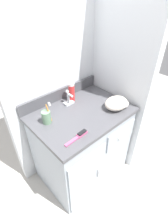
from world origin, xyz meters
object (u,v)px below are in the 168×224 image
object	(u,v)px
toothbrush_cup	(46,117)
hairbrush	(79,136)
shaving_cream_can	(72,92)
hand_towel	(117,103)

from	to	relation	value
toothbrush_cup	hairbrush	xyz separation A→B (m)	(0.08, -0.29, -0.04)
toothbrush_cup	shaving_cream_can	xyz separation A→B (m)	(0.34, 0.11, 0.03)
toothbrush_cup	hand_towel	distance (m)	0.61
hairbrush	hand_towel	size ratio (longest dim) A/B	0.91
hairbrush	hand_towel	world-z (taller)	hand_towel
hairbrush	hand_towel	xyz separation A→B (m)	(0.48, 0.05, 0.03)
toothbrush_cup	shaving_cream_can	world-z (taller)	same
toothbrush_cup	hairbrush	bearing A→B (deg)	-74.38
toothbrush_cup	hand_towel	world-z (taller)	toothbrush_cup
hand_towel	shaving_cream_can	bearing A→B (deg)	121.74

